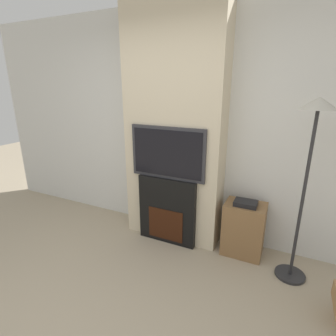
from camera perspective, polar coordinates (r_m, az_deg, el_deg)
name	(u,v)px	position (r m, az deg, el deg)	size (l,w,h in m)	color
wall_back	(181,127)	(3.21, 2.91, 8.98)	(6.00, 0.06, 2.70)	silver
chimney_breast	(174,129)	(3.02, 1.42, 8.47)	(1.15, 0.34, 2.70)	beige
fireplace	(168,210)	(3.17, -0.01, -9.13)	(0.71, 0.15, 0.81)	black
television	(168,153)	(2.92, -0.03, 3.30)	(0.89, 0.07, 0.59)	#2D2D33
floor_lamp	(311,148)	(2.56, 28.76, 3.79)	(0.30, 0.30, 1.74)	#262628
media_stand	(244,228)	(3.10, 16.13, -12.51)	(0.43, 0.32, 0.66)	brown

